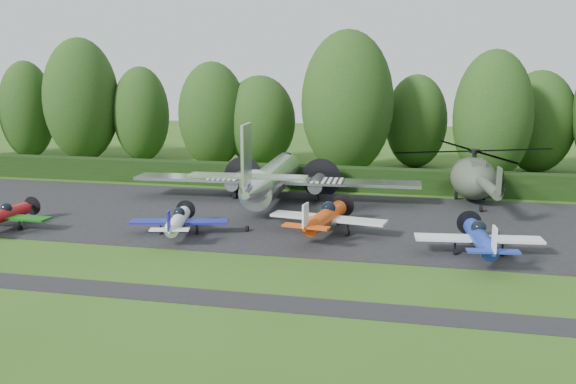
% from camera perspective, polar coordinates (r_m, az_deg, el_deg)
% --- Properties ---
extents(ground, '(160.00, 160.00, 0.00)m').
position_cam_1_polar(ground, '(37.27, -9.50, -5.59)').
color(ground, '#2C4E16').
rests_on(ground, ground).
extents(apron, '(70.00, 18.00, 0.01)m').
position_cam_1_polar(apron, '(46.34, -4.88, -2.08)').
color(apron, black).
rests_on(apron, ground).
extents(taxiway_verge, '(70.00, 2.00, 0.00)m').
position_cam_1_polar(taxiway_verge, '(32.09, -13.55, -8.60)').
color(taxiway_verge, black).
rests_on(taxiway_verge, ground).
extents(hedgerow, '(90.00, 1.60, 2.00)m').
position_cam_1_polar(hedgerow, '(56.68, -1.55, 0.46)').
color(hedgerow, black).
rests_on(hedgerow, ground).
extents(transport_plane, '(22.69, 17.40, 7.27)m').
position_cam_1_polar(transport_plane, '(49.31, -1.48, 1.19)').
color(transport_plane, silver).
rests_on(transport_plane, ground).
extents(light_plane_red, '(6.23, 6.56, 2.40)m').
position_cam_1_polar(light_plane_red, '(45.84, -24.12, -1.94)').
color(light_plane_red, maroon).
rests_on(light_plane_red, ground).
extents(light_plane_white, '(6.22, 6.54, 2.39)m').
position_cam_1_polar(light_plane_white, '(41.14, -9.75, -2.53)').
color(light_plane_white, white).
rests_on(light_plane_white, ground).
extents(light_plane_orange, '(7.51, 7.90, 2.89)m').
position_cam_1_polar(light_plane_orange, '(40.68, 3.34, -2.24)').
color(light_plane_orange, '#D2420C').
rests_on(light_plane_orange, ground).
extents(light_plane_blue, '(7.13, 7.49, 2.74)m').
position_cam_1_polar(light_plane_blue, '(37.71, 16.72, -3.93)').
color(light_plane_blue, '#192E99').
rests_on(light_plane_blue, ground).
extents(helicopter, '(13.04, 15.26, 4.20)m').
position_cam_1_polar(helicopter, '(51.95, 16.16, 1.52)').
color(helicopter, '#374233').
rests_on(helicopter, ground).
extents(tree_0, '(6.13, 6.13, 10.38)m').
position_cam_1_polar(tree_0, '(72.94, -12.91, 6.76)').
color(tree_0, black).
rests_on(tree_0, ground).
extents(tree_1, '(8.86, 8.86, 13.91)m').
position_cam_1_polar(tree_1, '(62.44, 5.29, 7.87)').
color(tree_1, black).
rests_on(tree_1, ground).
extents(tree_2, '(6.07, 6.07, 11.01)m').
position_cam_1_polar(tree_2, '(79.09, -22.19, 6.78)').
color(tree_2, black).
rests_on(tree_2, ground).
extents(tree_3, '(8.12, 8.12, 13.46)m').
position_cam_1_polar(tree_3, '(74.41, -17.90, 7.78)').
color(tree_3, black).
rests_on(tree_3, ground).
extents(tree_6, '(7.06, 7.06, 12.00)m').
position_cam_1_polar(tree_6, '(60.96, 17.74, 6.39)').
color(tree_6, black).
rests_on(tree_6, ground).
extents(tree_7, '(6.33, 6.33, 9.63)m').
position_cam_1_polar(tree_7, '(67.82, 11.32, 6.17)').
color(tree_7, black).
rests_on(tree_7, ground).
extents(tree_8, '(7.12, 7.12, 10.08)m').
position_cam_1_polar(tree_8, '(68.14, 21.37, 5.82)').
color(tree_8, black).
rests_on(tree_8, ground).
extents(tree_9, '(7.41, 7.41, 9.51)m').
position_cam_1_polar(tree_9, '(67.13, -2.52, 6.28)').
color(tree_9, black).
rests_on(tree_9, ground).
extents(tree_11, '(7.08, 7.08, 10.91)m').
position_cam_1_polar(tree_11, '(67.27, -6.72, 6.82)').
color(tree_11, black).
rests_on(tree_11, ground).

